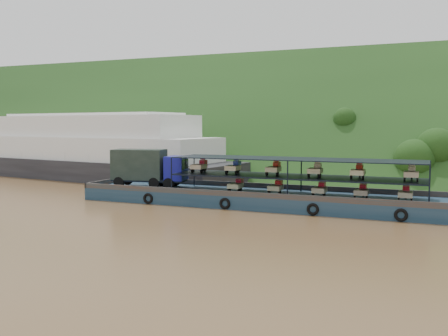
% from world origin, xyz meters
% --- Properties ---
extents(ground, '(160.00, 160.00, 0.00)m').
position_xyz_m(ground, '(0.00, 0.00, 0.00)').
color(ground, brown).
rests_on(ground, ground).
extents(hillside, '(140.00, 39.60, 39.60)m').
position_xyz_m(hillside, '(0.00, 36.00, 0.00)').
color(hillside, '#1A3814').
rests_on(hillside, ground).
extents(cargo_barge, '(35.00, 7.18, 5.08)m').
position_xyz_m(cargo_barge, '(1.02, 0.55, 1.28)').
color(cargo_barge, '#122B41').
rests_on(cargo_barge, ground).
extents(passenger_ferry, '(46.72, 17.96, 9.22)m').
position_xyz_m(passenger_ferry, '(-27.50, 14.96, 3.99)').
color(passenger_ferry, black).
rests_on(passenger_ferry, ground).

